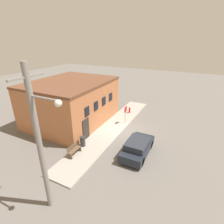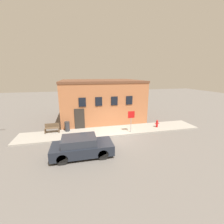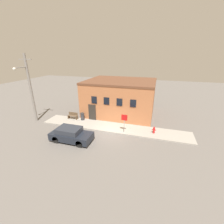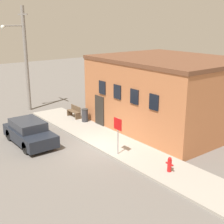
# 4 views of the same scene
# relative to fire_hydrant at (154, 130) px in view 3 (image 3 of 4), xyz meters

# --- Properties ---
(ground_plane) EXTENTS (80.00, 80.00, 0.00)m
(ground_plane) POSITION_rel_fire_hydrant_xyz_m (-4.69, -1.13, -0.50)
(ground_plane) COLOR #66605B
(sidewalk) EXTENTS (17.65, 2.59, 0.13)m
(sidewalk) POSITION_rel_fire_hydrant_xyz_m (-4.69, 0.17, -0.44)
(sidewalk) COLOR #9E998E
(sidewalk) RESTS_ON ground
(brick_building) EXTENTS (9.44, 7.68, 4.84)m
(brick_building) POSITION_rel_fire_hydrant_xyz_m (-5.08, 5.24, 1.92)
(brick_building) COLOR #B26B42
(brick_building) RESTS_ON ground
(fire_hydrant) EXTENTS (0.44, 0.21, 0.75)m
(fire_hydrant) POSITION_rel_fire_hydrant_xyz_m (0.00, 0.00, 0.00)
(fire_hydrant) COLOR red
(fire_hydrant) RESTS_ON sidewalk
(stop_sign) EXTENTS (0.65, 0.06, 2.07)m
(stop_sign) POSITION_rel_fire_hydrant_xyz_m (-3.16, -0.70, 1.06)
(stop_sign) COLOR gray
(stop_sign) RESTS_ON sidewalk
(bench) EXTENTS (1.31, 0.44, 0.88)m
(bench) POSITION_rel_fire_hydrant_xyz_m (-10.47, 0.92, 0.05)
(bench) COLOR brown
(bench) RESTS_ON sidewalk
(trash_bin) EXTENTS (0.48, 0.48, 0.94)m
(trash_bin) POSITION_rel_fire_hydrant_xyz_m (-9.10, 0.99, 0.10)
(trash_bin) COLOR #333338
(trash_bin) RESTS_ON sidewalk
(utility_pole) EXTENTS (1.80, 1.93, 8.32)m
(utility_pole) POSITION_rel_fire_hydrant_xyz_m (-14.91, -0.84, 3.90)
(utility_pole) COLOR gray
(utility_pole) RESTS_ON ground
(parked_car) EXTENTS (4.16, 1.84, 1.42)m
(parked_car) POSITION_rel_fire_hydrant_xyz_m (-7.89, -3.78, 0.18)
(parked_car) COLOR black
(parked_car) RESTS_ON ground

